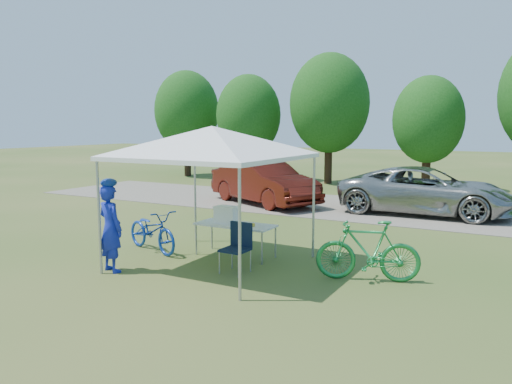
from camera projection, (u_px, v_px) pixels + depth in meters
ground at (213, 265)px, 9.87m from camera, size 100.00×100.00×0.00m
gravel_strip at (345, 207)px, 16.82m from camera, size 24.00×5.00×0.02m
canopy at (212, 130)px, 9.52m from camera, size 4.53×4.53×3.00m
treeline at (386, 107)px, 21.74m from camera, size 24.89×4.28×6.30m
folding_table at (235, 226)px, 10.44m from camera, size 1.68×0.70×0.69m
folding_chair at (238, 243)px, 9.35m from camera, size 0.49×0.51×0.93m
cooler at (227, 215)px, 10.51m from camera, size 0.50×0.34×0.36m
ice_cream_cup at (253, 225)px, 10.17m from camera, size 0.08×0.08×0.06m
cyclist at (110, 228)px, 9.32m from camera, size 0.68×0.53×1.65m
bike_blue at (152, 230)px, 10.89m from camera, size 1.87×1.14×0.93m
bike_green at (368, 251)px, 8.79m from camera, size 1.89×1.05×1.09m
minivan at (426, 191)px, 15.37m from camera, size 5.24×2.46×1.45m
sedan at (264, 182)px, 17.41m from camera, size 4.84×3.46×1.52m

